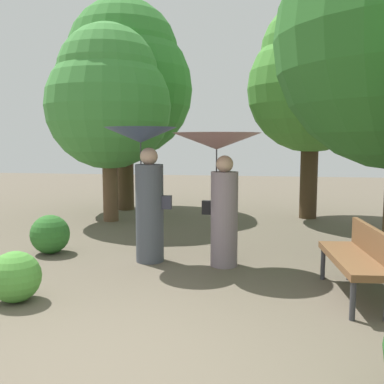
{
  "coord_description": "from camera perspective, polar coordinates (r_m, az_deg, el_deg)",
  "views": [
    {
      "loc": [
        1.12,
        -3.19,
        1.82
      ],
      "look_at": [
        0.0,
        3.63,
        1.02
      ],
      "focal_mm": 40.8,
      "sensor_mm": 36.0,
      "label": 1
    }
  ],
  "objects": [
    {
      "name": "ground_plane",
      "position": [
        3.84,
        -9.5,
        -21.76
      ],
      "size": [
        40.0,
        40.0,
        0.0
      ],
      "primitive_type": "plane",
      "color": "brown"
    },
    {
      "name": "person_left",
      "position": [
        6.58,
        -6.12,
        2.38
      ],
      "size": [
        1.08,
        1.08,
        2.03
      ],
      "rotation": [
        0.0,
        0.0,
        1.52
      ],
      "color": "#474C56",
      "rests_on": "ground"
    },
    {
      "name": "person_right",
      "position": [
        6.31,
        3.61,
        2.97
      ],
      "size": [
        1.28,
        1.28,
        1.94
      ],
      "rotation": [
        0.0,
        0.0,
        1.52
      ],
      "color": "gray",
      "rests_on": "ground"
    },
    {
      "name": "park_bench",
      "position": [
        5.46,
        21.01,
        -7.7
      ],
      "size": [
        0.62,
        1.54,
        0.83
      ],
      "rotation": [
        0.0,
        0.0,
        -1.48
      ],
      "color": "#38383D",
      "rests_on": "ground"
    },
    {
      "name": "tree_near_left",
      "position": [
        11.85,
        -8.88,
        14.46
      ],
      "size": [
        3.57,
        3.57,
        5.46
      ],
      "color": "#42301E",
      "rests_on": "ground"
    },
    {
      "name": "tree_near_right",
      "position": [
        10.75,
        15.4,
        14.29
      ],
      "size": [
        2.96,
        2.96,
        5.04
      ],
      "color": "#42301E",
      "rests_on": "ground"
    },
    {
      "name": "tree_mid_left",
      "position": [
        10.13,
        -10.86,
        12.16
      ],
      "size": [
        2.8,
        2.8,
        4.41
      ],
      "color": "brown",
      "rests_on": "ground"
    },
    {
      "name": "bush_path_left",
      "position": [
        7.5,
        -18.07,
        -5.27
      ],
      "size": [
        0.63,
        0.63,
        0.63
      ],
      "primitive_type": "sphere",
      "color": "#2D6B28",
      "rests_on": "ground"
    },
    {
      "name": "bush_behind_bench",
      "position": [
        5.43,
        -22.12,
        -10.23
      ],
      "size": [
        0.58,
        0.58,
        0.58
      ],
      "primitive_type": "sphere",
      "color": "#4C9338",
      "rests_on": "ground"
    }
  ]
}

